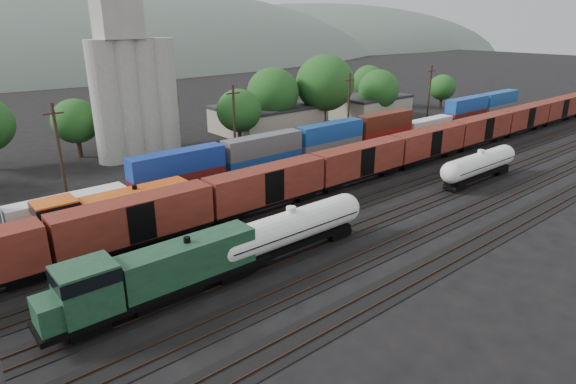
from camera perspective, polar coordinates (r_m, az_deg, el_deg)
ground at (r=48.87m, az=-3.34°, el=-5.30°), size 600.00×600.00×0.00m
tracks at (r=48.85m, az=-3.34°, el=-5.25°), size 180.00×33.20×0.20m
green_locomotive at (r=37.62m, az=-16.02°, el=-9.54°), size 18.41×3.25×4.87m
tank_car_a at (r=44.11m, az=0.36°, el=-4.34°), size 17.13×3.07×4.49m
tank_car_b at (r=68.90m, az=21.72°, el=3.07°), size 16.03×2.87×4.20m
orange_locomotive at (r=51.25m, az=-20.73°, el=-2.20°), size 18.49×3.08×4.62m
boxcar_string at (r=58.82m, az=3.42°, el=2.38°), size 184.40×2.90×4.20m
container_wall at (r=65.52m, az=-3.40°, el=3.81°), size 161.84×2.60×5.80m
grain_silo at (r=78.07m, az=-17.88°, el=11.94°), size 13.40×5.00×29.00m
industrial_sheds at (r=80.23m, az=-14.82°, el=6.08°), size 119.38×17.26×5.10m
tree_band at (r=77.00m, az=-23.38°, el=8.49°), size 164.21×21.60×14.43m
utility_poles at (r=64.98m, az=-15.23°, el=6.23°), size 122.20×0.36×12.00m
distant_hills at (r=302.71m, az=-30.49°, el=9.31°), size 860.00×286.00×130.00m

